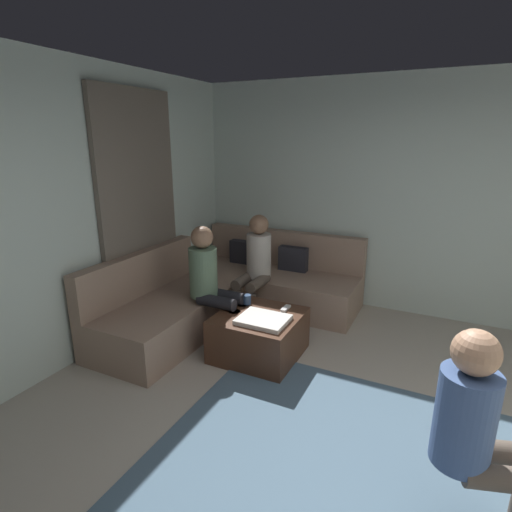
% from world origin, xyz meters
% --- Properties ---
extents(wall_back, '(6.00, 0.12, 2.70)m').
position_xyz_m(wall_back, '(0.00, 2.94, 1.35)').
color(wall_back, silver).
rests_on(wall_back, ground_plane).
extents(wall_left, '(0.12, 6.00, 2.70)m').
position_xyz_m(wall_left, '(-2.94, 0.00, 1.35)').
color(wall_left, silver).
rests_on(wall_left, ground_plane).
extents(curtain_panel, '(0.06, 1.10, 2.50)m').
position_xyz_m(curtain_panel, '(-2.84, 1.30, 1.25)').
color(curtain_panel, '#726659').
rests_on(curtain_panel, ground_plane).
extents(area_rug, '(2.60, 2.20, 0.01)m').
position_xyz_m(area_rug, '(-0.20, 0.10, 0.01)').
color(area_rug, slate).
rests_on(area_rug, ground_plane).
extents(sectional_couch, '(2.10, 2.55, 0.87)m').
position_xyz_m(sectional_couch, '(-2.08, 1.88, 0.28)').
color(sectional_couch, '#9E7F6B').
rests_on(sectional_couch, ground_plane).
extents(ottoman, '(0.76, 0.76, 0.42)m').
position_xyz_m(ottoman, '(-1.39, 1.20, 0.21)').
color(ottoman, '#4C2D1E').
rests_on(ottoman, ground_plane).
extents(folded_blanket, '(0.44, 0.36, 0.04)m').
position_xyz_m(folded_blanket, '(-1.29, 1.08, 0.44)').
color(folded_blanket, white).
rests_on(folded_blanket, ottoman).
extents(coffee_mug, '(0.08, 0.08, 0.10)m').
position_xyz_m(coffee_mug, '(-1.61, 1.38, 0.47)').
color(coffee_mug, '#334C72').
rests_on(coffee_mug, ottoman).
extents(game_remote, '(0.05, 0.15, 0.02)m').
position_xyz_m(game_remote, '(-1.21, 1.42, 0.43)').
color(game_remote, white).
rests_on(game_remote, ottoman).
extents(person_on_couch_back, '(0.30, 0.60, 1.20)m').
position_xyz_m(person_on_couch_back, '(-1.79, 1.93, 0.66)').
color(person_on_couch_back, brown).
rests_on(person_on_couch_back, ground_plane).
extents(person_on_couch_side, '(0.60, 0.30, 1.20)m').
position_xyz_m(person_on_couch_side, '(-1.93, 1.25, 0.66)').
color(person_on_couch_side, black).
rests_on(person_on_couch_side, ground_plane).
extents(person_on_armchair, '(0.61, 0.41, 1.18)m').
position_xyz_m(person_on_armchair, '(0.40, 0.02, 0.64)').
color(person_on_armchair, brown).
rests_on(person_on_armchair, ground_plane).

